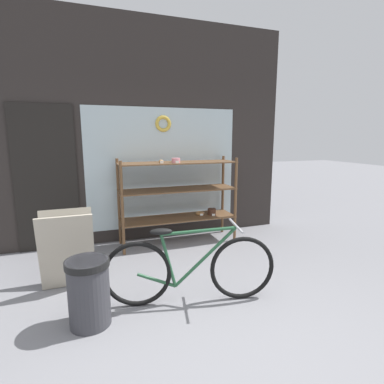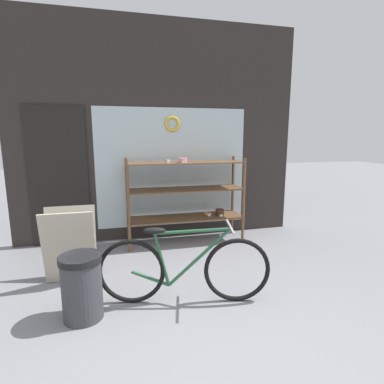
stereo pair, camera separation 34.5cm
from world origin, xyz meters
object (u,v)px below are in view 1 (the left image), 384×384
object	(u,v)px
display_case	(179,192)
bicycle	(190,269)
trash_bin	(89,290)
sandwich_board	(67,250)

from	to	relation	value
display_case	bicycle	world-z (taller)	display_case
trash_bin	bicycle	bearing A→B (deg)	2.79
bicycle	trash_bin	distance (m)	0.96
trash_bin	sandwich_board	bearing A→B (deg)	104.56
display_case	bicycle	xyz separation A→B (m)	(-0.41, -1.72, -0.44)
display_case	bicycle	bearing A→B (deg)	-103.55
display_case	trash_bin	world-z (taller)	display_case
bicycle	trash_bin	size ratio (longest dim) A/B	2.78
display_case	trash_bin	distance (m)	2.29
display_case	sandwich_board	size ratio (longest dim) A/B	2.12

